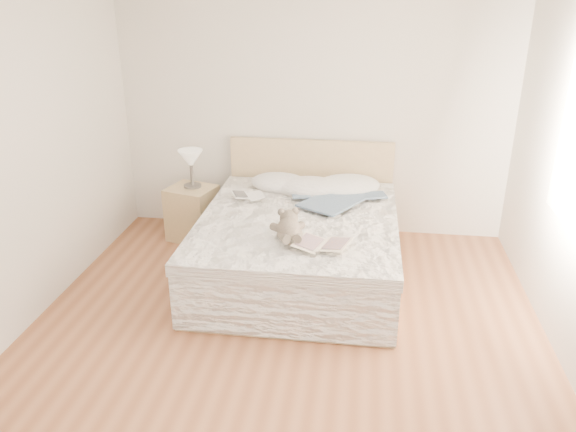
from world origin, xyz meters
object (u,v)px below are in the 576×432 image
(table_lamp, at_px, (191,161))
(teddy_bear, at_px, (289,236))
(nightstand, at_px, (193,213))
(photo_book, at_px, (248,196))
(childrens_book, at_px, (323,244))
(bed, at_px, (299,242))

(table_lamp, height_order, teddy_bear, table_lamp)
(nightstand, xyz_separation_m, photo_book, (0.66, -0.33, 0.35))
(childrens_book, distance_m, teddy_bear, 0.28)
(table_lamp, distance_m, teddy_bear, 1.73)
(nightstand, bearing_deg, photo_book, -26.63)
(childrens_book, height_order, teddy_bear, teddy_bear)
(bed, distance_m, teddy_bear, 0.71)
(bed, xyz_separation_m, photo_book, (-0.53, 0.27, 0.32))
(table_lamp, distance_m, photo_book, 0.78)
(teddy_bear, bearing_deg, nightstand, 118.58)
(nightstand, xyz_separation_m, teddy_bear, (1.18, -1.22, 0.37))
(bed, xyz_separation_m, table_lamp, (-1.18, 0.64, 0.53))
(nightstand, height_order, table_lamp, table_lamp)
(photo_book, relative_size, teddy_bear, 0.88)
(bed, height_order, table_lamp, bed)
(photo_book, bearing_deg, bed, -52.35)
(photo_book, distance_m, teddy_bear, 1.03)
(teddy_bear, bearing_deg, table_lamp, 117.58)
(bed, xyz_separation_m, nightstand, (-1.19, 0.60, -0.03))
(bed, distance_m, photo_book, 0.67)
(childrens_book, bearing_deg, table_lamp, 154.46)
(nightstand, height_order, teddy_bear, teddy_bear)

